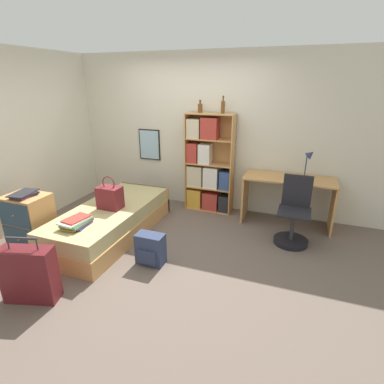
{
  "coord_description": "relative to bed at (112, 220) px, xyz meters",
  "views": [
    {
      "loc": [
        1.74,
        -3.28,
        2.13
      ],
      "look_at": [
        0.45,
        0.21,
        0.75
      ],
      "focal_mm": 28.0,
      "sensor_mm": 36.0,
      "label": 1
    }
  ],
  "objects": [
    {
      "name": "ground_plane",
      "position": [
        0.73,
        -0.02,
        -0.22
      ],
      "size": [
        14.0,
        14.0,
        0.0
      ],
      "primitive_type": "plane",
      "color": "#66564C"
    },
    {
      "name": "dresser",
      "position": [
        -0.84,
        -0.65,
        0.15
      ],
      "size": [
        0.54,
        0.45,
        0.73
      ],
      "color": "tan",
      "rests_on": "ground_plane"
    },
    {
      "name": "wall_back",
      "position": [
        0.72,
        1.57,
        1.08
      ],
      "size": [
        10.0,
        0.09,
        2.6
      ],
      "color": "beige",
      "rests_on": "ground_plane"
    },
    {
      "name": "desk",
      "position": [
        2.36,
        1.25,
        0.32
      ],
      "size": [
        1.35,
        0.55,
        0.76
      ],
      "color": "tan",
      "rests_on": "ground_plane"
    },
    {
      "name": "bottle_brown",
      "position": [
        1.25,
        1.39,
        1.54
      ],
      "size": [
        0.06,
        0.06,
        0.27
      ],
      "color": "brown",
      "rests_on": "bookcase"
    },
    {
      "name": "magazine_pile_on_dresser",
      "position": [
        -0.82,
        -0.67,
        0.54
      ],
      "size": [
        0.28,
        0.38,
        0.05
      ],
      "color": "#7A336B",
      "rests_on": "dresser"
    },
    {
      "name": "bookcase",
      "position": [
        1.01,
        1.37,
        0.53
      ],
      "size": [
        0.8,
        0.29,
        1.65
      ],
      "color": "tan",
      "rests_on": "ground_plane"
    },
    {
      "name": "suitcase",
      "position": [
        0.05,
        -1.49,
        0.08
      ],
      "size": [
        0.57,
        0.35,
        0.72
      ],
      "color": "#5B191E",
      "rests_on": "ground_plane"
    },
    {
      "name": "bed",
      "position": [
        0.0,
        0.0,
        0.0
      ],
      "size": [
        0.92,
        2.08,
        0.44
      ],
      "color": "tan",
      "rests_on": "ground_plane"
    },
    {
      "name": "backpack",
      "position": [
        0.88,
        -0.48,
        -0.02
      ],
      "size": [
        0.34,
        0.22,
        0.39
      ],
      "color": "#2D3856",
      "rests_on": "ground_plane"
    },
    {
      "name": "bottle_green",
      "position": [
        0.88,
        1.39,
        1.51
      ],
      "size": [
        0.07,
        0.07,
        0.2
      ],
      "color": "brown",
      "rests_on": "bookcase"
    },
    {
      "name": "desk_lamp",
      "position": [
        2.6,
        1.29,
        0.85
      ],
      "size": [
        0.19,
        0.14,
        0.45
      ],
      "color": "navy",
      "rests_on": "desk"
    },
    {
      "name": "wall_left",
      "position": [
        -1.45,
        -0.02,
        1.08
      ],
      "size": [
        0.06,
        10.0,
        2.6
      ],
      "color": "beige",
      "rests_on": "ground_plane"
    },
    {
      "name": "book_stack_on_bed",
      "position": [
        -0.03,
        -0.67,
        0.28
      ],
      "size": [
        0.31,
        0.38,
        0.11
      ],
      "color": "#334C84",
      "rests_on": "bed"
    },
    {
      "name": "handbag",
      "position": [
        0.04,
        -0.04,
        0.39
      ],
      "size": [
        0.33,
        0.22,
        0.47
      ],
      "color": "maroon",
      "rests_on": "bed"
    },
    {
      "name": "desk_chair",
      "position": [
        2.49,
        0.68,
        0.09
      ],
      "size": [
        0.47,
        0.47,
        0.94
      ],
      "color": "black",
      "rests_on": "ground_plane"
    }
  ]
}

